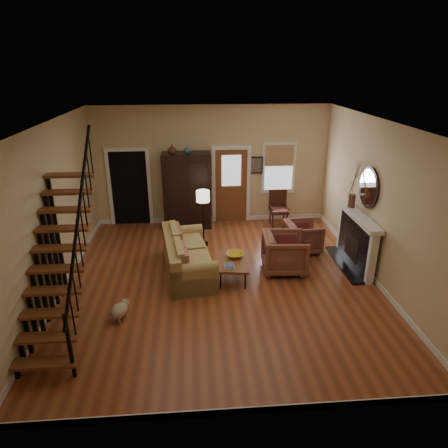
{
  "coord_description": "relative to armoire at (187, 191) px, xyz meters",
  "views": [
    {
      "loc": [
        -0.53,
        -7.41,
        4.34
      ],
      "look_at": [
        0.1,
        0.4,
        1.15
      ],
      "focal_mm": 32.0,
      "sensor_mm": 36.0,
      "label": 1
    }
  ],
  "objects": [
    {
      "name": "room",
      "position": [
        0.29,
        -1.39,
        0.46
      ],
      "size": [
        7.0,
        7.33,
        3.3
      ],
      "color": "brown",
      "rests_on": "ground"
    },
    {
      "name": "staircase",
      "position": [
        -2.08,
        -4.45,
        0.55
      ],
      "size": [
        0.94,
        2.8,
        3.2
      ],
      "primitive_type": null,
      "color": "brown",
      "rests_on": "ground"
    },
    {
      "name": "fireplace",
      "position": [
        3.83,
        -2.65,
        -0.31
      ],
      "size": [
        0.33,
        1.95,
        2.3
      ],
      "color": "black",
      "rests_on": "ground"
    },
    {
      "name": "armoire",
      "position": [
        0.0,
        0.0,
        0.0
      ],
      "size": [
        1.3,
        0.6,
        2.1
      ],
      "primitive_type": null,
      "color": "black",
      "rests_on": "ground"
    },
    {
      "name": "vase_a",
      "position": [
        -0.35,
        -0.1,
        1.17
      ],
      "size": [
        0.24,
        0.24,
        0.25
      ],
      "primitive_type": "imported",
      "color": "#4C2619",
      "rests_on": "armoire"
    },
    {
      "name": "vase_b",
      "position": [
        0.05,
        -0.1,
        1.16
      ],
      "size": [
        0.2,
        0.2,
        0.21
      ],
      "primitive_type": "imported",
      "color": "#334C60",
      "rests_on": "armoire"
    },
    {
      "name": "sofa",
      "position": [
        0.01,
        -2.7,
        -0.64
      ],
      "size": [
        1.23,
        2.3,
        0.82
      ],
      "primitive_type": null,
      "rotation": [
        0.0,
        0.0,
        0.14
      ],
      "color": "#A88E4C",
      "rests_on": "ground"
    },
    {
      "name": "coffee_table",
      "position": [
        0.99,
        -3.0,
        -0.84
      ],
      "size": [
        0.76,
        1.15,
        0.42
      ],
      "primitive_type": null,
      "rotation": [
        0.0,
        0.0,
        -0.13
      ],
      "color": "brown",
      "rests_on": "ground"
    },
    {
      "name": "bowl",
      "position": [
        1.04,
        -2.85,
        -0.59
      ],
      "size": [
        0.37,
        0.37,
        0.09
      ],
      "primitive_type": "imported",
      "color": "gold",
      "rests_on": "coffee_table"
    },
    {
      "name": "books",
      "position": [
        0.87,
        -3.3,
        -0.61
      ],
      "size": [
        0.2,
        0.27,
        0.05
      ],
      "primitive_type": null,
      "color": "beige",
      "rests_on": "coffee_table"
    },
    {
      "name": "armchair_left",
      "position": [
        2.14,
        -2.78,
        -0.62
      ],
      "size": [
        1.01,
        0.98,
        0.86
      ],
      "primitive_type": "imported",
      "rotation": [
        0.0,
        0.0,
        1.5
      ],
      "color": "maroon",
      "rests_on": "ground"
    },
    {
      "name": "armchair_right",
      "position": [
        2.8,
        -1.83,
        -0.67
      ],
      "size": [
        0.88,
        0.86,
        0.75
      ],
      "primitive_type": "imported",
      "rotation": [
        0.0,
        0.0,
        1.64
      ],
      "color": "maroon",
      "rests_on": "ground"
    },
    {
      "name": "floor_lamp",
      "position": [
        0.4,
        -1.27,
        -0.33
      ],
      "size": [
        0.37,
        0.37,
        1.43
      ],
      "primitive_type": null,
      "rotation": [
        0.0,
        0.0,
        -0.13
      ],
      "color": "black",
      "rests_on": "ground"
    },
    {
      "name": "side_chair",
      "position": [
        2.55,
        -0.2,
        -0.54
      ],
      "size": [
        0.54,
        0.54,
        1.02
      ],
      "primitive_type": null,
      "color": "#3A1D12",
      "rests_on": "ground"
    },
    {
      "name": "dog",
      "position": [
        -1.23,
        -4.36,
        -0.89
      ],
      "size": [
        0.42,
        0.51,
        0.32
      ],
      "primitive_type": null,
      "rotation": [
        0.0,
        0.0,
        -0.41
      ],
      "color": "tan",
      "rests_on": "ground"
    }
  ]
}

